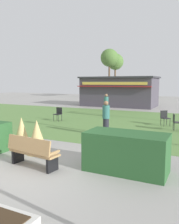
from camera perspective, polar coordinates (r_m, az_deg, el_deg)
The scene contains 15 objects.
ground_plane at distance 7.20m, azimuth -14.84°, elevation -13.86°, with size 80.00×80.00×0.00m, color #999691.
lawn_patch at distance 15.36m, azimuth 9.03°, elevation -2.46°, with size 36.00×12.00×0.01m, color #5B8442.
park_bench at distance 7.40m, azimuth -13.61°, elevation -9.30°, with size 1.75×0.71×0.95m.
hedge_right at distance 6.95m, azimuth 8.82°, elevation -9.53°, with size 2.33×1.10×1.13m, color #28562B.
ornamental_grass_behind_left at distance 8.71m, azimuth -12.53°, elevation -5.88°, with size 0.78×0.78×1.23m, color tan.
ornamental_grass_behind_right at distance 9.29m, azimuth -16.00°, elevation -5.05°, with size 0.75×0.75×1.26m, color tan.
food_kiosk at distance 25.65m, azimuth 7.18°, elevation 4.95°, with size 7.91×4.44×3.13m.
cafe_chair_west at distance 14.66m, azimuth 17.66°, elevation -1.10°, with size 0.62×0.62×0.89m.
cafe_chair_east at distance 13.30m, azimuth 20.09°, elevation -2.02°, with size 0.53×0.53×0.89m.
cafe_chair_center at distance 15.84m, azimuth -7.52°, elevation -0.23°, with size 0.45×0.45×0.89m.
person_strolling at distance 11.24m, azimuth 4.00°, elevation -1.50°, with size 0.34×0.34×1.69m.
person_standing at distance 17.86m, azimuth 4.04°, elevation 1.73°, with size 0.34×0.34×1.69m.
parked_car_west_slot at distance 33.42m, azimuth 8.27°, elevation 3.83°, with size 4.29×2.23×1.20m.
tree_left_bg at distance 38.47m, azimuth 4.82°, elevation 12.79°, with size 2.80×2.80×7.80m.
tree_center_bg at distance 41.85m, azimuth 6.24°, elevation 11.88°, with size 2.80×2.80×7.47m.
Camera 1 is at (4.48, -5.02, 2.55)m, focal length 37.96 mm.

